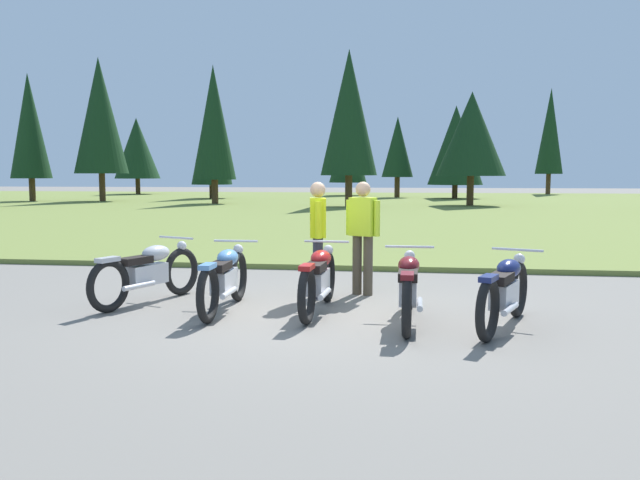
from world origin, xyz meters
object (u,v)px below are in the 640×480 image
rider_with_back_turned (363,231)px  motorcycle_red (319,279)px  motorcycle_maroon (408,287)px  motorcycle_silver (148,272)px  motorcycle_sky_blue (225,278)px  motorcycle_navy (505,291)px  rider_in_hivis_vest (318,232)px

rider_with_back_turned → motorcycle_red: bearing=-110.4°
motorcycle_maroon → motorcycle_silver: bearing=168.0°
motorcycle_sky_blue → motorcycle_navy: (3.48, -0.49, 0.00)m
motorcycle_maroon → motorcycle_red: bearing=157.0°
motorcycle_silver → motorcycle_navy: size_ratio=1.00×
motorcycle_navy → rider_with_back_turned: 2.64m
motorcycle_sky_blue → motorcycle_maroon: size_ratio=1.00×
motorcycle_red → motorcycle_navy: same height
motorcycle_silver → rider_in_hivis_vest: (2.27, 0.71, 0.51)m
motorcycle_silver → motorcycle_sky_blue: 1.25m
motorcycle_navy → rider_in_hivis_vest: 2.91m
motorcycle_maroon → rider_in_hivis_vest: bearing=131.6°
motorcycle_silver → rider_in_hivis_vest: bearing=17.3°
motorcycle_maroon → motorcycle_sky_blue: bearing=170.6°
motorcycle_maroon → motorcycle_navy: 1.11m
motorcycle_navy → rider_in_hivis_vest: (-2.40, 1.57, 0.51)m
rider_in_hivis_vest → motorcycle_maroon: bearing=-48.4°
motorcycle_red → rider_with_back_turned: (0.48, 1.28, 0.51)m
motorcycle_sky_blue → motorcycle_maroon: 2.41m
motorcycle_maroon → rider_with_back_turned: bearing=110.8°
motorcycle_silver → motorcycle_sky_blue: size_ratio=0.95×
motorcycle_maroon → rider_with_back_turned: (-0.67, 1.77, 0.51)m
motorcycle_red → rider_with_back_turned: bearing=69.6°
rider_with_back_turned → motorcycle_maroon: bearing=-69.2°
rider_in_hivis_vest → rider_with_back_turned: bearing=26.5°
motorcycle_navy → rider_in_hivis_vest: bearing=146.9°
motorcycle_red → motorcycle_navy: (2.26, -0.59, 0.00)m
rider_with_back_turned → rider_in_hivis_vest: size_ratio=1.00×
motorcycle_red → motorcycle_maroon: size_ratio=1.00×
motorcycle_maroon → rider_in_hivis_vest: size_ratio=1.26×
motorcycle_sky_blue → motorcycle_maroon: bearing=-9.4°
motorcycle_silver → rider_with_back_turned: bearing=19.4°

